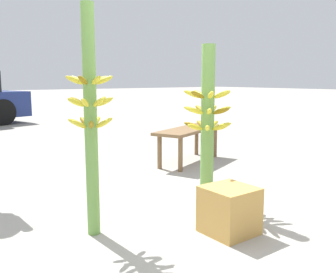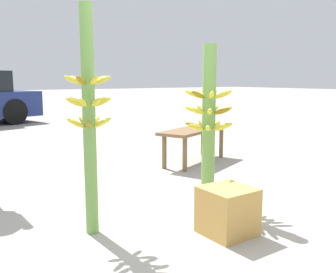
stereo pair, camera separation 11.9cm
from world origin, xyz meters
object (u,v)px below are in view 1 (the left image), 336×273
(produce_crate, at_px, (229,210))
(banana_stalk_center, at_px, (208,123))
(banana_stalk_left, at_px, (91,119))
(market_bench, at_px, (189,133))

(produce_crate, bearing_deg, banana_stalk_center, 62.15)
(banana_stalk_left, relative_size, produce_crate, 4.72)
(banana_stalk_left, distance_m, market_bench, 2.71)
(banana_stalk_center, xyz_separation_m, market_bench, (1.05, 1.50, -0.36))
(market_bench, xyz_separation_m, produce_crate, (-1.37, -2.10, -0.24))
(banana_stalk_left, height_order, produce_crate, banana_stalk_left)
(market_bench, bearing_deg, produce_crate, -145.15)
(banana_stalk_center, distance_m, produce_crate, 0.91)
(produce_crate, bearing_deg, banana_stalk_left, 143.89)
(banana_stalk_left, height_order, market_bench, banana_stalk_left)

